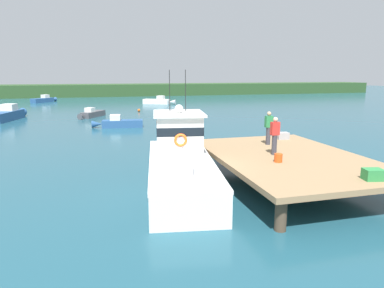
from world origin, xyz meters
name	(u,v)px	position (x,y,z in m)	size (l,w,h in m)	color
ground_plane	(179,192)	(0.00, 0.00, 0.00)	(200.00, 200.00, 0.00)	#1E4C5B
dock	(288,158)	(4.80, 0.00, 1.07)	(6.00, 9.00, 1.20)	#4C3D2D
main_fishing_boat	(180,161)	(0.29, 1.03, 1.01)	(3.72, 9.96, 4.80)	white
crate_single_far	(373,174)	(5.70, -3.77, 1.39)	(0.60, 0.44, 0.37)	#2D8442
crate_single_by_cleat	(283,136)	(6.46, 3.43, 1.38)	(0.60, 0.44, 0.36)	#9E9EA3
bait_bucket	(278,158)	(3.84, -0.88, 1.37)	(0.32, 0.32, 0.34)	#E04C19
deckhand_by_the_boat	(275,135)	(4.29, 0.32, 2.06)	(0.36, 0.22, 1.63)	#383842
deckhand_further_back	(269,127)	(5.04, 2.34, 2.06)	(0.36, 0.22, 1.63)	#383842
moored_boat_off_the_point	(7,115)	(-12.05, 25.51, 0.54)	(2.75, 6.31, 1.58)	#285184
moored_boat_far_right	(159,101)	(5.77, 39.64, 0.44)	(4.88, 3.42, 1.29)	white
moored_boat_far_left	(119,123)	(-1.39, 17.67, 0.38)	(4.43, 1.48, 1.11)	#285184
moored_boat_near_channel	(44,100)	(-11.80, 47.80, 0.42)	(3.68, 4.37, 1.22)	#285184
moored_boat_mid_harbor	(92,114)	(-3.86, 25.63, 0.36)	(2.89, 3.94, 1.05)	#4C4C51
mooring_buoy_spare_mooring	(139,110)	(1.66, 29.72, 0.17)	(0.35, 0.35, 0.35)	#EA5B19
mooring_buoy_channel_marker	(254,146)	(6.22, 6.32, 0.22)	(0.44, 0.44, 0.44)	red
mooring_buoy_outer	(171,125)	(3.06, 16.54, 0.23)	(0.45, 0.45, 0.45)	silver
far_shoreline	(114,90)	(0.00, 62.00, 1.20)	(120.00, 8.00, 2.40)	#284723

